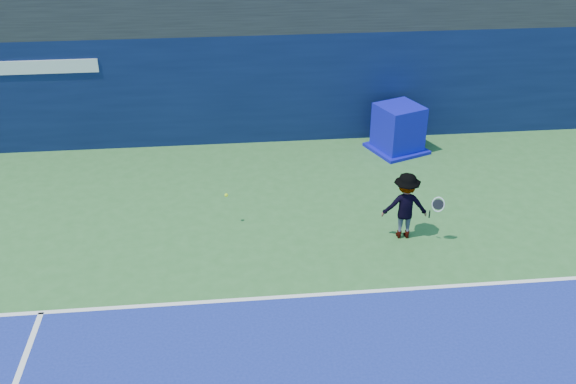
{
  "coord_description": "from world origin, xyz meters",
  "views": [
    {
      "loc": [
        -1.56,
        -6.38,
        7.34
      ],
      "look_at": [
        -0.36,
        5.2,
        1.0
      ],
      "focal_mm": 40.0,
      "sensor_mm": 36.0,
      "label": 1
    }
  ],
  "objects": [
    {
      "name": "baseline",
      "position": [
        0.0,
        3.0,
        0.01
      ],
      "size": [
        24.0,
        0.1,
        0.01
      ],
      "primitive_type": "cube",
      "color": "white",
      "rests_on": "ground"
    },
    {
      "name": "tennis_player",
      "position": [
        2.06,
        4.84,
        0.73
      ],
      "size": [
        1.22,
        0.69,
        1.47
      ],
      "color": "white",
      "rests_on": "ground"
    },
    {
      "name": "equipment_cart",
      "position": [
        3.02,
        9.11,
        0.58
      ],
      "size": [
        1.73,
        1.73,
        1.28
      ],
      "color": "#0D0CAC",
      "rests_on": "ground"
    },
    {
      "name": "tennis_ball",
      "position": [
        -1.63,
        5.72,
        0.71
      ],
      "size": [
        0.08,
        0.08,
        0.08
      ],
      "color": "#A8D517",
      "rests_on": "ground"
    },
    {
      "name": "back_wall_assembly",
      "position": [
        -0.0,
        10.5,
        1.5
      ],
      "size": [
        36.0,
        1.03,
        3.0
      ],
      "color": "#0B163D",
      "rests_on": "ground"
    }
  ]
}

